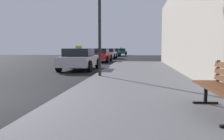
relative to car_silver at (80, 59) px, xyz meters
name	(u,v)px	position (x,y,z in m)	size (l,w,h in m)	color
sidewalk	(142,106)	(3.57, -8.88, -0.57)	(4.00, 32.00, 0.15)	#5B5B60
car_silver	(80,59)	(0.00, 0.00, 0.00)	(1.92, 4.05, 1.43)	#B7B7BF
car_red	(99,55)	(-0.20, 8.38, 0.00)	(2.07, 4.55, 1.27)	red
car_white	(108,53)	(-0.31, 15.71, 0.00)	(2.01, 4.19, 1.27)	white
car_blue	(114,52)	(-0.48, 24.74, 0.00)	(1.97, 4.55, 1.27)	#233899
car_green	(121,52)	(0.15, 32.42, 0.00)	(1.98, 4.19, 1.43)	#196638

